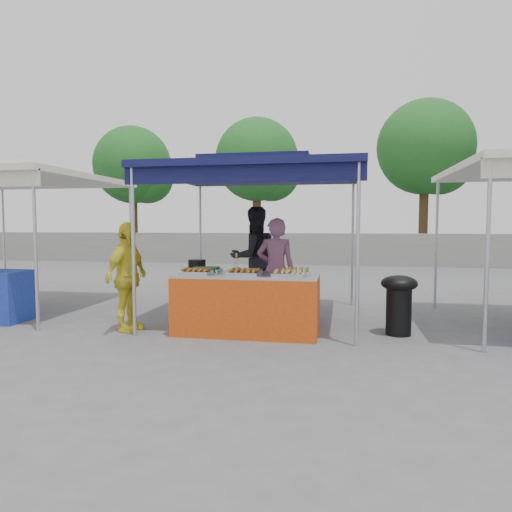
% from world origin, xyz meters
% --- Properties ---
extents(ground_plane, '(80.00, 80.00, 0.00)m').
position_xyz_m(ground_plane, '(0.00, 0.00, 0.00)').
color(ground_plane, '#58585A').
extents(back_wall, '(40.00, 0.25, 1.20)m').
position_xyz_m(back_wall, '(0.00, 11.00, 0.60)').
color(back_wall, gray).
rests_on(back_wall, ground_plane).
extents(main_canopy, '(3.20, 3.20, 2.57)m').
position_xyz_m(main_canopy, '(0.00, 0.97, 2.37)').
color(main_canopy, '#B8B8BF').
rests_on(main_canopy, ground_plane).
extents(tree_0, '(3.51, 3.45, 5.92)m').
position_xyz_m(tree_0, '(-7.87, 13.07, 4.05)').
color(tree_0, '#3F2F18').
rests_on(tree_0, ground_plane).
extents(tree_1, '(3.55, 3.49, 6.00)m').
position_xyz_m(tree_1, '(-2.14, 12.83, 4.10)').
color(tree_1, '#3F2F18').
rests_on(tree_1, ground_plane).
extents(tree_2, '(3.81, 3.80, 6.53)m').
position_xyz_m(tree_2, '(4.67, 13.25, 4.47)').
color(tree_2, '#3F2F18').
rests_on(tree_2, ground_plane).
extents(vendor_table, '(2.00, 0.80, 0.85)m').
position_xyz_m(vendor_table, '(0.00, -0.10, 0.43)').
color(vendor_table, '#BE4411').
rests_on(vendor_table, ground_plane).
extents(food_tray_fl, '(0.42, 0.30, 0.07)m').
position_xyz_m(food_tray_fl, '(-0.66, -0.34, 0.88)').
color(food_tray_fl, silver).
rests_on(food_tray_fl, vendor_table).
extents(food_tray_fm, '(0.42, 0.30, 0.07)m').
position_xyz_m(food_tray_fm, '(0.00, -0.34, 0.88)').
color(food_tray_fm, silver).
rests_on(food_tray_fm, vendor_table).
extents(food_tray_fr, '(0.42, 0.30, 0.07)m').
position_xyz_m(food_tray_fr, '(0.61, -0.34, 0.88)').
color(food_tray_fr, silver).
rests_on(food_tray_fr, vendor_table).
extents(food_tray_bl, '(0.42, 0.30, 0.07)m').
position_xyz_m(food_tray_bl, '(-0.62, 0.01, 0.88)').
color(food_tray_bl, silver).
rests_on(food_tray_bl, vendor_table).
extents(food_tray_bm, '(0.42, 0.30, 0.07)m').
position_xyz_m(food_tray_bm, '(-0.02, -0.03, 0.88)').
color(food_tray_bm, silver).
rests_on(food_tray_bm, vendor_table).
extents(food_tray_br, '(0.42, 0.30, 0.07)m').
position_xyz_m(food_tray_br, '(0.67, -0.01, 0.88)').
color(food_tray_br, silver).
rests_on(food_tray_br, vendor_table).
extents(cooking_pot, '(0.26, 0.26, 0.15)m').
position_xyz_m(cooking_pot, '(-0.85, 0.29, 0.93)').
color(cooking_pot, black).
rests_on(cooking_pot, vendor_table).
extents(skewer_cup, '(0.08, 0.08, 0.10)m').
position_xyz_m(skewer_cup, '(-0.12, -0.22, 0.90)').
color(skewer_cup, '#B8B8BF').
rests_on(skewer_cup, vendor_table).
extents(wok_burner, '(0.50, 0.50, 0.84)m').
position_xyz_m(wok_burner, '(2.09, 0.23, 0.50)').
color(wok_burner, black).
rests_on(wok_burner, ground_plane).
extents(crate_left, '(0.45, 0.32, 0.27)m').
position_xyz_m(crate_left, '(-0.50, 0.66, 0.14)').
color(crate_left, '#13269F').
rests_on(crate_left, ground_plane).
extents(crate_right, '(0.45, 0.32, 0.27)m').
position_xyz_m(crate_right, '(0.21, 0.54, 0.14)').
color(crate_right, '#13269F').
rests_on(crate_right, ground_plane).
extents(crate_stacked, '(0.44, 0.31, 0.26)m').
position_xyz_m(crate_stacked, '(0.21, 0.54, 0.40)').
color(crate_stacked, '#13269F').
rests_on(crate_stacked, crate_right).
extents(vendor_woman, '(0.64, 0.46, 1.64)m').
position_xyz_m(vendor_woman, '(0.28, 0.78, 0.82)').
color(vendor_woman, '#865576').
rests_on(vendor_woman, ground_plane).
extents(helper_man, '(1.14, 1.09, 1.85)m').
position_xyz_m(helper_man, '(-0.26, 1.81, 0.93)').
color(helper_man, black).
rests_on(helper_man, ground_plane).
extents(customer_person, '(0.49, 0.96, 1.57)m').
position_xyz_m(customer_person, '(-1.73, -0.25, 0.79)').
color(customer_person, yellow).
rests_on(customer_person, ground_plane).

